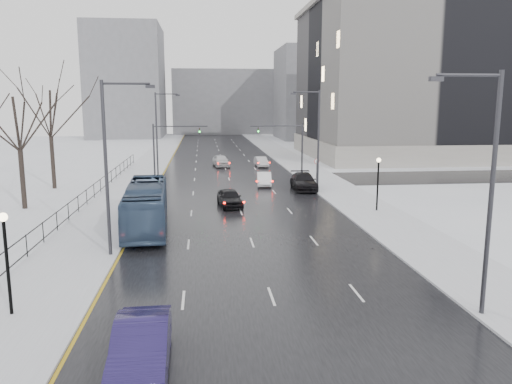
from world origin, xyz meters
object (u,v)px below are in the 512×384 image
object	(u,v)px
no_uturn_sign	(317,164)
sedan_left_near	(141,347)
sedan_center_near	(230,198)
sedan_center_far	(221,161)
streetlight_r_mid	(316,135)
streetlight_l_far	(158,130)
streetlight_l_near	(110,160)
sedan_right_near	(264,179)
lamppost_l	(6,249)
mast_signal_left	(164,145)
streetlight_r_near	(487,183)
sedan_right_distant	(261,162)
mast_signal_right	(293,144)
tree_park_d	(25,210)
tree_park_e	(55,189)
lamppost_r_mid	(378,176)
sedan_right_far	(304,181)
bus	(146,206)

from	to	relation	value
no_uturn_sign	sedan_left_near	size ratio (longest dim) A/B	0.53
sedan_center_near	sedan_center_far	size ratio (longest dim) A/B	0.91
streetlight_r_mid	streetlight_l_far	distance (m)	20.27
streetlight_l_near	sedan_right_near	distance (m)	27.09
lamppost_l	mast_signal_left	world-z (taller)	mast_signal_left
streetlight_r_near	sedan_center_near	distance (m)	25.47
streetlight_r_near	lamppost_l	world-z (taller)	streetlight_r_near
sedan_right_distant	lamppost_l	bearing A→B (deg)	-112.91
mast_signal_right	sedan_center_far	bearing A→B (deg)	121.66
tree_park_d	sedan_center_far	size ratio (longest dim) A/B	2.58
tree_park_e	lamppost_r_mid	size ratio (longest dim) A/B	3.15
streetlight_l_far	mast_signal_left	xyz separation A→B (m)	(0.84, -4.00, -1.51)
sedan_left_near	lamppost_r_mid	bearing A→B (deg)	53.37
streetlight_l_near	mast_signal_left	distance (m)	28.05
streetlight_r_mid	sedan_center_far	distance (m)	22.93
streetlight_r_mid	streetlight_l_far	size ratio (longest dim) A/B	1.00
streetlight_r_mid	sedan_center_near	bearing A→B (deg)	-143.40
sedan_center_far	mast_signal_left	bearing A→B (deg)	-125.86
streetlight_r_near	sedan_center_far	world-z (taller)	streetlight_r_near
mast_signal_right	sedan_right_far	size ratio (longest dim) A/B	1.14
streetlight_l_far	sedan_center_far	distance (m)	12.52
streetlight_l_near	streetlight_l_far	xyz separation A→B (m)	(0.00, 32.00, 0.00)
lamppost_r_mid	mast_signal_left	distance (m)	25.71
bus	no_uturn_sign	bearing A→B (deg)	43.91
streetlight_r_near	sedan_center_far	size ratio (longest dim) A/B	2.06
streetlight_l_far	sedan_right_distant	size ratio (longest dim) A/B	2.42
streetlight_l_far	no_uturn_sign	xyz separation A→B (m)	(17.37, -8.00, -3.32)
mast_signal_right	streetlight_l_far	bearing A→B (deg)	165.52
lamppost_l	sedan_left_near	size ratio (longest dim) A/B	0.84
tree_park_d	mast_signal_left	distance (m)	17.96
lamppost_l	sedan_right_far	size ratio (longest dim) A/B	0.75
streetlight_l_far	mast_signal_right	xyz separation A→B (m)	(15.49, -4.00, -1.51)
sedan_center_near	sedan_right_far	distance (m)	11.08
streetlight_l_near	lamppost_l	size ratio (longest dim) A/B	2.34
streetlight_r_mid	sedan_right_near	distance (m)	7.83
streetlight_l_near	streetlight_l_far	distance (m)	32.00
streetlight_r_near	sedan_center_far	xyz separation A→B (m)	(-8.67, 50.69, -4.75)
lamppost_l	mast_signal_left	bearing A→B (deg)	84.17
mast_signal_right	sedan_center_near	size ratio (longest dim) A/B	1.47
mast_signal_left	bus	bearing A→B (deg)	-89.14
sedan_right_far	sedan_right_near	bearing A→B (deg)	144.39
streetlight_r_near	sedan_right_far	bearing A→B (deg)	91.78
streetlight_r_near	sedan_left_near	bearing A→B (deg)	-167.78
sedan_left_near	sedan_right_distant	world-z (taller)	sedan_left_near
tree_park_e	sedan_center_far	size ratio (longest dim) A/B	2.79
streetlight_r_mid	streetlight_l_far	xyz separation A→B (m)	(-16.33, 12.00, 0.00)
tree_park_e	sedan_right_near	distance (m)	21.71
streetlight_l_far	mast_signal_right	size ratio (longest dim) A/B	1.54
sedan_right_far	sedan_center_near	bearing A→B (deg)	-133.36
tree_park_d	streetlight_l_near	bearing A→B (deg)	-55.47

